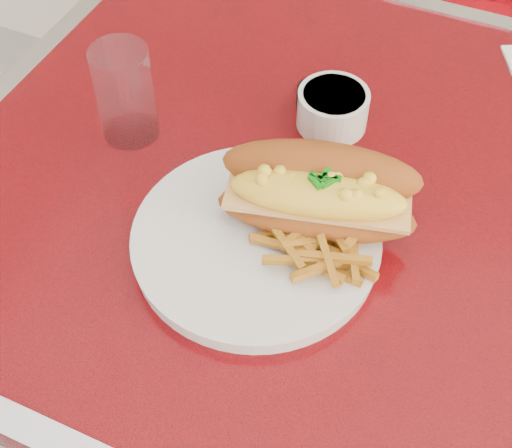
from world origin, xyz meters
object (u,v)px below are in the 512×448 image
at_px(dinner_plate, 256,241).
at_px(mac_hoagie, 319,192).
at_px(diner_table, 421,297).
at_px(water_tumbler, 125,94).
at_px(sauce_cup_left, 318,97).
at_px(gravy_ramekin, 333,108).
at_px(fork, 326,233).
at_px(booth_bench_far, 492,105).

relative_size(dinner_plate, mac_hoagie, 1.31).
bearing_deg(diner_table, water_tumbler, -177.04).
distance_m(diner_table, sauce_cup_left, 0.30).
relative_size(mac_hoagie, gravy_ramekin, 2.31).
bearing_deg(water_tumbler, dinner_plate, -25.30).
relative_size(dinner_plate, fork, 2.12).
distance_m(diner_table, mac_hoagie, 0.27).
bearing_deg(fork, diner_table, -41.79).
height_order(gravy_ramekin, water_tumbler, water_tumbler).
bearing_deg(dinner_plate, fork, 26.97).
relative_size(diner_table, dinner_plate, 4.00).
bearing_deg(gravy_ramekin, sauce_cup_left, 138.67).
height_order(diner_table, water_tumbler, water_tumbler).
distance_m(mac_hoagie, gravy_ramekin, 0.17).
distance_m(mac_hoagie, sauce_cup_left, 0.21).
distance_m(booth_bench_far, fork, 1.04).
bearing_deg(dinner_plate, diner_table, 34.23).
bearing_deg(mac_hoagie, dinner_plate, -147.24).
relative_size(fork, water_tumbler, 1.18).
bearing_deg(sauce_cup_left, water_tumbler, -144.47).
relative_size(mac_hoagie, sauce_cup_left, 3.73).
relative_size(booth_bench_far, fork, 8.27).
distance_m(fork, gravy_ramekin, 0.19).
height_order(booth_bench_far, water_tumbler, booth_bench_far).
relative_size(booth_bench_far, gravy_ramekin, 11.78).
bearing_deg(mac_hoagie, booth_bench_far, 67.29).
bearing_deg(water_tumbler, fork, -13.56).
distance_m(diner_table, gravy_ramekin, 0.27).
bearing_deg(diner_table, dinner_plate, -145.77).
relative_size(dinner_plate, gravy_ramekin, 3.02).
bearing_deg(fork, dinner_plate, 127.19).
xyz_separation_m(booth_bench_far, water_tumbler, (-0.40, -0.83, 0.54)).
bearing_deg(diner_table, booth_bench_far, 90.00).
bearing_deg(gravy_ramekin, water_tumbler, -152.76).
height_order(dinner_plate, mac_hoagie, mac_hoagie).
distance_m(booth_bench_far, gravy_ramekin, 0.90).
relative_size(mac_hoagie, water_tumbler, 1.91).
distance_m(dinner_plate, sauce_cup_left, 0.24).
bearing_deg(fork, gravy_ramekin, 28.31).
bearing_deg(sauce_cup_left, gravy_ramekin, -41.33).
bearing_deg(diner_table, sauce_cup_left, 149.42).
relative_size(dinner_plate, water_tumbler, 2.49).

